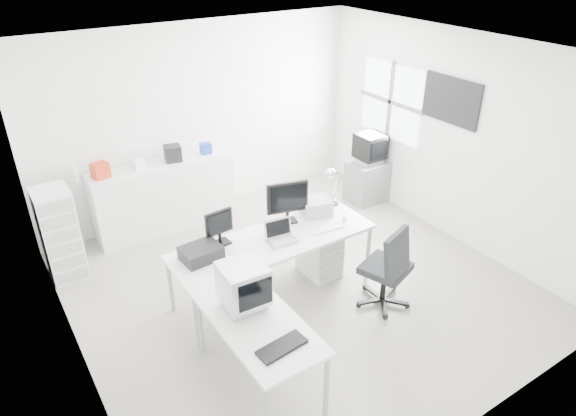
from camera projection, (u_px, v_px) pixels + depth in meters
floor at (297, 286)px, 6.31m from camera, size 5.00×5.00×0.01m
ceiling at (299, 53)px, 4.96m from camera, size 5.00×5.00×0.01m
back_wall at (202, 121)px, 7.47m from camera, size 5.00×0.02×2.80m
left_wall at (59, 253)px, 4.43m from camera, size 0.02×5.00×2.80m
right_wall at (453, 138)px, 6.84m from camera, size 0.02×5.00×2.80m
window at (391, 102)px, 7.61m from camera, size 0.02×1.20×1.10m
wall_picture at (451, 100)px, 6.66m from camera, size 0.04×0.90×0.60m
main_desk at (274, 266)px, 6.02m from camera, size 2.40×0.80×0.75m
side_desk at (259, 352)px, 4.80m from camera, size 0.70×1.40×0.75m
drawer_pedestal at (319, 252)px, 6.43m from camera, size 0.40×0.50×0.60m
inkjet_printer at (201, 253)px, 5.47m from camera, size 0.43×0.35×0.15m
lcd_monitor_small at (219, 228)px, 5.66m from camera, size 0.34×0.21×0.41m
lcd_monitor_large at (287, 203)px, 6.06m from camera, size 0.54×0.33×0.52m
laptop at (282, 233)px, 5.73m from camera, size 0.38×0.39×0.23m
white_keyboard at (327, 228)px, 6.04m from camera, size 0.42×0.16×0.02m
white_mouse at (345, 218)px, 6.21m from camera, size 0.06×0.06×0.06m
laser_printer at (316, 207)px, 6.31m from camera, size 0.42×0.38×0.20m
desk_lamp at (335, 189)px, 6.48m from camera, size 0.16×0.16×0.44m
crt_monitor at (243, 285)px, 4.68m from camera, size 0.47×0.47×0.51m
black_keyboard at (282, 347)px, 4.32m from camera, size 0.46×0.22×0.03m
office_chair at (386, 264)px, 5.76m from camera, size 0.80×0.80×1.09m
tv_cabinet at (367, 181)px, 8.16m from camera, size 0.60×0.49×0.65m
crt_tv at (370, 149)px, 7.89m from camera, size 0.50×0.48×0.45m
sideboard at (164, 196)px, 7.33m from camera, size 2.00×0.50×1.00m
clutter_box_a at (100, 170)px, 6.66m from camera, size 0.24×0.22×0.20m
clutter_box_b at (138, 164)px, 6.92m from camera, size 0.17×0.15×0.14m
clutter_box_c at (173, 153)px, 7.14m from camera, size 0.26×0.25×0.22m
clutter_box_d at (206, 148)px, 7.39m from camera, size 0.17×0.15×0.15m
clutter_bottle at (75, 174)px, 6.54m from camera, size 0.07×0.07×0.22m
filing_cabinet at (60, 234)px, 6.25m from camera, size 0.41×0.49×1.18m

